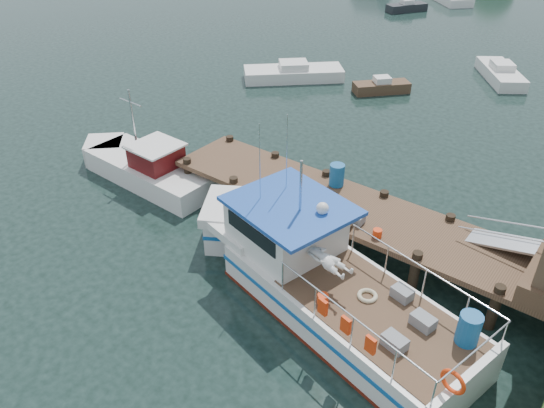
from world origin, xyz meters
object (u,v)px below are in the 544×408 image
Objects in this scene: moored_rowboat at (381,87)px; moored_b at (501,73)px; lobster_boat at (315,272)px; work_boat at (146,166)px; moored_e at (407,7)px; moored_a at (293,73)px; dock at (504,240)px.

moored_rowboat is 8.25m from moored_b.
moored_b is at bearing 35.27° from moored_rowboat.
moored_rowboat is at bearing -107.08° from moored_b.
moored_b is (-1.86, 23.91, -0.57)m from lobster_boat.
work_boat reaches higher than moored_e.
moored_e is at bearing 73.05° from moored_a.
dock reaches higher than moored_b.
lobster_boat reaches higher than dock.
lobster_boat is 18.56m from moored_rowboat.
lobster_boat is 23.99m from moored_b.
work_boat is 23.59m from moored_b.
work_boat is 1.93× the size of moored_e.
moored_e is (-7.96, 19.95, 0.03)m from moored_rowboat.
lobster_boat is 40.04m from moored_e.
moored_b is (8.04, 22.18, -0.21)m from work_boat.
moored_a is 13.13m from moored_b.
work_boat is at bearing -104.08° from moored_a.
lobster_boat is 2.88× the size of moored_e.
lobster_boat is 2.19× the size of moored_b.
moored_a is at bearing -62.13° from moored_e.
dock is 1.48× the size of lobster_boat.
lobster_boat reaches higher than work_boat.
lobster_boat reaches higher than moored_a.
moored_e is at bearing 119.45° from dock.
dock is at bearing -69.53° from moored_rowboat.
dock is at bearing -60.46° from moored_a.
moored_b is (4.90, 6.64, 0.06)m from moored_rowboat.
lobster_boat is at bearing -66.20° from moored_b.
dock is 38.92m from moored_e.
moored_rowboat is at bearing -46.97° from moored_e.
lobster_boat reaches higher than moored_e.
moored_e is (-19.12, 33.85, -1.85)m from dock.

